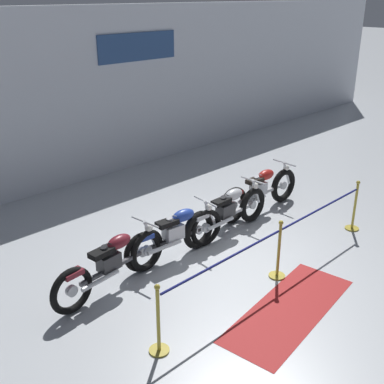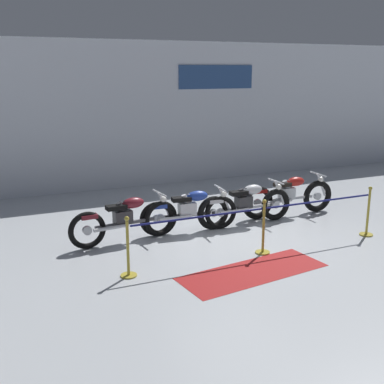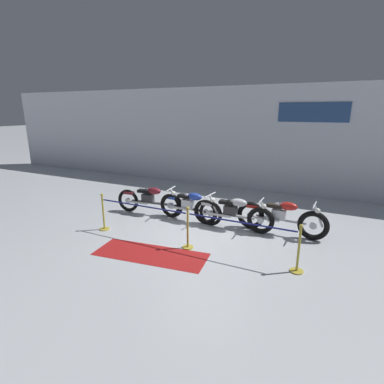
{
  "view_description": "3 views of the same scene",
  "coord_description": "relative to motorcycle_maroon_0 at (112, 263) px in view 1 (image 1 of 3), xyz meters",
  "views": [
    {
      "loc": [
        -5.82,
        -5.14,
        4.47
      ],
      "look_at": [
        0.02,
        0.85,
        0.98
      ],
      "focal_mm": 45.0,
      "sensor_mm": 36.0,
      "label": 1
    },
    {
      "loc": [
        -4.58,
        -8.45,
        3.38
      ],
      "look_at": [
        -0.65,
        0.52,
        0.88
      ],
      "focal_mm": 45.0,
      "sensor_mm": 36.0,
      "label": 2
    },
    {
      "loc": [
        3.13,
        -7.1,
        3.25
      ],
      "look_at": [
        -0.8,
        0.89,
        0.8
      ],
      "focal_mm": 28.0,
      "sensor_mm": 36.0,
      "label": 3
    }
  ],
  "objects": [
    {
      "name": "motorcycle_blue_1",
      "position": [
        1.42,
        0.04,
        -0.0
      ],
      "size": [
        2.16,
        0.62,
        0.94
      ],
      "color": "black",
      "rests_on": "ground"
    },
    {
      "name": "back_wall",
      "position": [
        2.12,
        4.64,
        1.63
      ],
      "size": [
        28.0,
        0.29,
        4.2
      ],
      "color": "silver",
      "rests_on": "ground"
    },
    {
      "name": "stanchion_mid_right",
      "position": [
        4.74,
        -1.63,
        -0.12
      ],
      "size": [
        0.28,
        0.28,
        1.05
      ],
      "color": "gold",
      "rests_on": "ground"
    },
    {
      "name": "stanchion_mid_left",
      "position": [
        2.2,
        -1.63,
        -0.12
      ],
      "size": [
        0.28,
        0.28,
        1.05
      ],
      "color": "gold",
      "rests_on": "ground"
    },
    {
      "name": "motorcycle_silver_2",
      "position": [
        2.77,
        0.01,
        -0.01
      ],
      "size": [
        2.35,
        0.62,
        0.95
      ],
      "color": "black",
      "rests_on": "ground"
    },
    {
      "name": "motorcycle_red_3",
      "position": [
        4.05,
        0.23,
        -0.0
      ],
      "size": [
        2.44,
        0.62,
        0.97
      ],
      "color": "black",
      "rests_on": "ground"
    },
    {
      "name": "motorcycle_maroon_0",
      "position": [
        0.0,
        0.0,
        0.0
      ],
      "size": [
        2.32,
        0.63,
        0.95
      ],
      "color": "black",
      "rests_on": "ground"
    },
    {
      "name": "ground_plane",
      "position": [
        2.11,
        -0.49,
        -0.48
      ],
      "size": [
        120.0,
        120.0,
        0.0
      ],
      "primitive_type": "plane",
      "color": "#B2B7BC"
    },
    {
      "name": "stanchion_far_left",
      "position": [
        1.04,
        -1.63,
        0.18
      ],
      "size": [
        5.26,
        0.28,
        1.05
      ],
      "color": "gold",
      "rests_on": "ground"
    },
    {
      "name": "floor_banner",
      "position": [
        1.58,
        -2.33,
        -0.47
      ],
      "size": [
        2.75,
        1.29,
        0.01
      ],
      "primitive_type": "cube",
      "rotation": [
        0.0,
        0.0,
        0.13
      ],
      "color": "maroon",
      "rests_on": "ground"
    }
  ]
}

